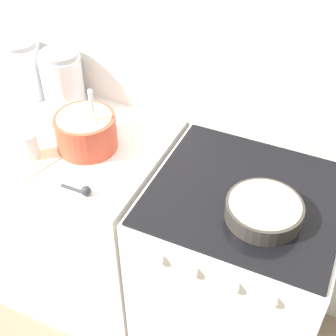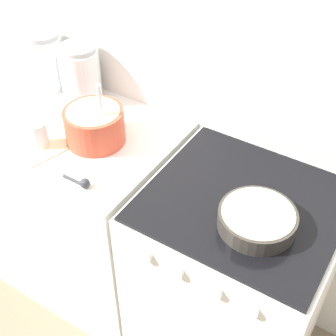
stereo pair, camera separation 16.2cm
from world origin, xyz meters
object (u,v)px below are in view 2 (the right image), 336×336
storage_jar_left (46,64)px  tin_can (39,135)px  storage_jar_middle (81,77)px  stove (232,282)px  baking_pan (257,219)px  mixing_bowl (94,124)px

storage_jar_left → tin_can: storage_jar_left is taller
storage_jar_middle → storage_jar_left: bearing=-180.0°
stove → baking_pan: baking_pan is taller
storage_jar_left → storage_jar_middle: 0.20m
storage_jar_left → baking_pan: bearing=-14.1°
mixing_bowl → tin_can: bearing=-137.4°
mixing_bowl → storage_jar_left: (-0.44, 0.21, 0.03)m
storage_jar_left → storage_jar_middle: storage_jar_left is taller
tin_can → mixing_bowl: bearing=42.6°
stove → tin_can: tin_can is taller
baking_pan → storage_jar_left: size_ratio=0.99×
storage_jar_middle → stove: bearing=-13.2°
storage_jar_middle → tin_can: storage_jar_middle is taller
mixing_bowl → tin_can: size_ratio=2.46×
baking_pan → tin_can: bearing=-175.9°
mixing_bowl → tin_can: 0.21m
baking_pan → tin_can: (-0.87, -0.06, 0.02)m
storage_jar_middle → baking_pan: bearing=-16.9°
storage_jar_left → tin_can: bearing=-51.1°
tin_can → stove: bearing=10.6°
baking_pan → storage_jar_middle: storage_jar_middle is taller
mixing_bowl → baking_pan: bearing=-6.5°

